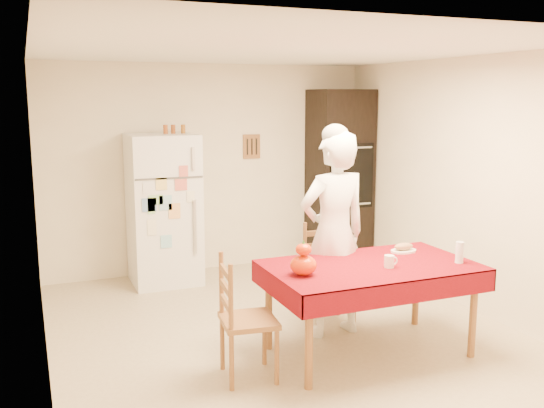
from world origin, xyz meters
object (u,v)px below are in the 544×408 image
chair_far (327,270)px  wine_glass (460,252)px  oven_cabinet (340,177)px  bread_plate (403,251)px  dining_table (370,273)px  seated_woman (334,235)px  coffee_mug (389,261)px  refrigerator (164,209)px  pumpkin_lower (303,265)px  chair_left (240,314)px

chair_far → wine_glass: bearing=-51.9°
oven_cabinet → bread_plate: oven_cabinet is taller
dining_table → seated_woman: (-0.08, 0.50, 0.22)m
seated_woman → coffee_mug: (0.17, -0.63, -0.10)m
coffee_mug → wine_glass: wine_glass is taller
refrigerator → pumpkin_lower: size_ratio=8.24×
coffee_mug → bread_plate: size_ratio=0.42×
dining_table → chair_left: size_ratio=1.79×
chair_far → coffee_mug: size_ratio=9.50×
oven_cabinet → seated_woman: oven_cabinet is taller
chair_far → bread_plate: bearing=-45.1°
oven_cabinet → pumpkin_lower: (-1.78, -2.71, -0.26)m
refrigerator → coffee_mug: size_ratio=17.00×
dining_table → wine_glass: (0.70, -0.23, 0.16)m
coffee_mug → chair_left: bearing=175.3°
seated_woman → wine_glass: size_ratio=10.36×
seated_woman → coffee_mug: 0.66m
wine_glass → bread_plate: size_ratio=0.73×
refrigerator → pumpkin_lower: bearing=-79.3°
dining_table → bread_plate: (0.48, 0.24, 0.08)m
coffee_mug → chair_far: bearing=95.2°
dining_table → chair_left: (-1.14, -0.04, -0.18)m
refrigerator → dining_table: bearing=-66.4°
wine_glass → coffee_mug: bearing=171.2°
pumpkin_lower → seated_woman: bearing=45.2°
chair_far → dining_table: bearing=-86.7°
pumpkin_lower → oven_cabinet: bearing=56.7°
refrigerator → coffee_mug: refrigerator is taller
oven_cabinet → chair_left: bearing=-130.4°
wine_glass → oven_cabinet: bearing=81.3°
oven_cabinet → wine_glass: (-0.44, -2.88, -0.25)m
refrigerator → dining_table: 2.84m
oven_cabinet → refrigerator: bearing=-178.8°
coffee_mug → wine_glass: 0.62m
chair_left → bread_plate: size_ratio=3.96×
oven_cabinet → pumpkin_lower: oven_cabinet is taller
refrigerator → coffee_mug: 3.00m
seated_woman → refrigerator: bearing=-67.8°
chair_far → pumpkin_lower: chair_far is taller
oven_cabinet → pumpkin_lower: bearing=-123.3°
pumpkin_lower → bread_plate: (1.11, 0.30, -0.07)m
refrigerator → bread_plate: (1.62, -2.36, -0.08)m
chair_far → seated_woman: size_ratio=0.52×
dining_table → coffee_mug: (0.09, -0.14, 0.12)m
refrigerator → wine_glass: 3.38m
refrigerator → coffee_mug: (1.22, -2.74, -0.04)m
coffee_mug → pumpkin_lower: 0.73m
chair_far → chair_left: (-1.14, -0.82, 0.00)m
bread_plate → chair_far: bearing=131.4°
seated_woman → bread_plate: 0.63m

